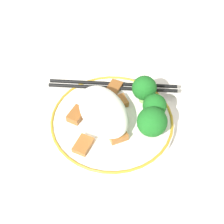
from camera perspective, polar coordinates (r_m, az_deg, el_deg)
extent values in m
plane|color=silver|center=(0.56, 0.00, -2.40)|extent=(3.00, 3.00, 0.00)
cylinder|color=white|center=(0.55, 0.00, -1.88)|extent=(0.22, 0.22, 0.02)
torus|color=#B28C26|center=(0.55, 0.00, -1.34)|extent=(0.22, 0.22, 0.00)
ellipsoid|color=white|center=(0.53, -1.61, 0.22)|extent=(0.12, 0.08, 0.04)
cylinder|color=#7FB756|center=(0.53, 7.08, -3.41)|extent=(0.01, 0.01, 0.01)
sphere|color=#19601E|center=(0.51, 7.34, -1.79)|extent=(0.05, 0.05, 0.05)
cylinder|color=#7FB756|center=(0.55, 7.56, -0.30)|extent=(0.02, 0.02, 0.01)
sphere|color=#19601E|center=(0.54, 7.79, 1.16)|extent=(0.04, 0.04, 0.04)
cylinder|color=#7FB756|center=(0.57, 5.72, 2.64)|extent=(0.01, 0.01, 0.02)
sphere|color=#19601E|center=(0.55, 5.92, 4.39)|extent=(0.04, 0.04, 0.04)
cube|color=#995B28|center=(0.56, 1.00, 1.79)|extent=(0.03, 0.04, 0.01)
cube|color=brown|center=(0.57, -2.84, 2.21)|extent=(0.03, 0.04, 0.01)
cube|color=brown|center=(0.59, 0.33, 4.41)|extent=(0.04, 0.04, 0.01)
cube|color=#995B28|center=(0.51, -5.28, -6.00)|extent=(0.04, 0.04, 0.01)
cube|color=brown|center=(0.55, -6.49, -0.49)|extent=(0.04, 0.04, 0.01)
cube|color=#995B28|center=(0.52, 1.14, -4.42)|extent=(0.02, 0.03, 0.01)
cylinder|color=black|center=(0.60, 0.18, 5.21)|extent=(0.13, 0.22, 0.01)
cylinder|color=black|center=(0.59, 0.11, 4.42)|extent=(0.13, 0.22, 0.01)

